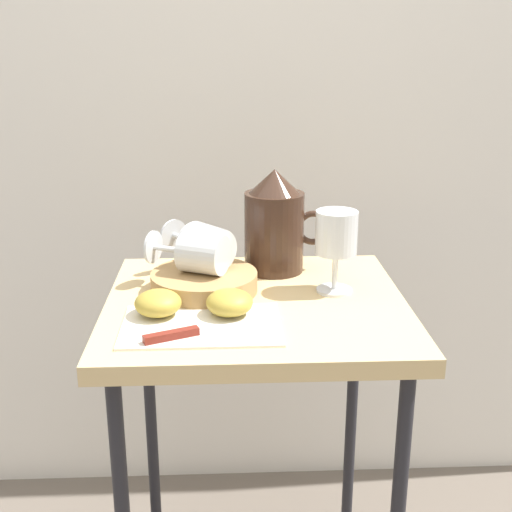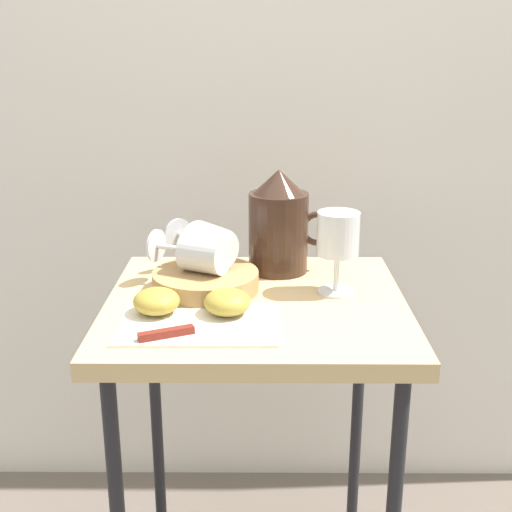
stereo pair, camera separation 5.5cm
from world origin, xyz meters
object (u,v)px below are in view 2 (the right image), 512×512
(wine_glass_tipped_far, at_px, (202,252))
(wine_glass_tipped_near, at_px, (207,245))
(apple_half_left, at_px, (157,301))
(knife, at_px, (189,330))
(table, at_px, (256,341))
(wine_glass_upright, at_px, (338,239))
(pitcher, at_px, (279,230))
(basket_tray, at_px, (206,281))
(apple_half_right, at_px, (227,302))

(wine_glass_tipped_far, bearing_deg, wine_glass_tipped_near, 76.83)
(wine_glass_tipped_near, relative_size, apple_half_left, 2.01)
(apple_half_left, bearing_deg, knife, -52.25)
(table, xyz_separation_m, knife, (-0.10, -0.14, 0.09))
(wine_glass_tipped_far, height_order, apple_half_left, wine_glass_tipped_far)
(wine_glass_tipped_far, bearing_deg, apple_half_left, -119.48)
(wine_glass_upright, distance_m, wine_glass_tipped_near, 0.23)
(wine_glass_upright, bearing_deg, pitcher, 129.32)
(table, bearing_deg, basket_tray, 152.28)
(basket_tray, xyz_separation_m, pitcher, (0.13, 0.11, 0.06))
(apple_half_left, xyz_separation_m, knife, (0.06, -0.08, -0.02))
(basket_tray, height_order, wine_glass_upright, wine_glass_upright)
(wine_glass_upright, relative_size, knife, 0.70)
(wine_glass_tipped_near, distance_m, wine_glass_tipped_far, 0.03)
(apple_half_right, height_order, knife, apple_half_right)
(pitcher, distance_m, apple_half_left, 0.31)
(pitcher, height_order, wine_glass_tipped_far, pitcher)
(table, distance_m, wine_glass_upright, 0.23)
(knife, bearing_deg, table, 55.01)
(pitcher, bearing_deg, knife, -115.64)
(wine_glass_upright, relative_size, wine_glass_tipped_near, 0.97)
(table, xyz_separation_m, pitcher, (0.04, 0.16, 0.16))
(apple_half_right, xyz_separation_m, knife, (-0.06, -0.07, -0.02))
(wine_glass_tipped_near, bearing_deg, wine_glass_tipped_far, -103.17)
(wine_glass_upright, bearing_deg, basket_tray, 177.10)
(wine_glass_upright, bearing_deg, apple_half_right, -150.61)
(basket_tray, relative_size, wine_glass_tipped_far, 1.22)
(table, height_order, wine_glass_upright, wine_glass_upright)
(basket_tray, distance_m, pitcher, 0.18)
(basket_tray, xyz_separation_m, apple_half_left, (-0.07, -0.11, 0.01))
(pitcher, bearing_deg, apple_half_left, -132.45)
(pitcher, bearing_deg, wine_glass_upright, -50.68)
(apple_half_left, bearing_deg, table, 22.66)
(table, bearing_deg, apple_half_left, -157.34)
(pitcher, bearing_deg, wine_glass_tipped_near, -149.89)
(pitcher, bearing_deg, basket_tray, -140.88)
(wine_glass_upright, relative_size, apple_half_left, 1.95)
(wine_glass_upright, bearing_deg, wine_glass_tipped_near, 169.15)
(wine_glass_tipped_near, bearing_deg, table, -42.10)
(table, bearing_deg, pitcher, 74.56)
(table, height_order, pitcher, pitcher)
(pitcher, relative_size, apple_half_left, 2.62)
(basket_tray, distance_m, apple_half_left, 0.13)
(wine_glass_upright, bearing_deg, wine_glass_tipped_far, 176.86)
(wine_glass_upright, bearing_deg, apple_half_left, -161.21)
(knife, bearing_deg, pitcher, 64.36)
(apple_half_right, bearing_deg, table, 56.66)
(basket_tray, bearing_deg, wine_glass_tipped_far, 166.31)
(apple_half_left, height_order, apple_half_right, same)
(basket_tray, xyz_separation_m, apple_half_right, (0.04, -0.12, 0.01))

